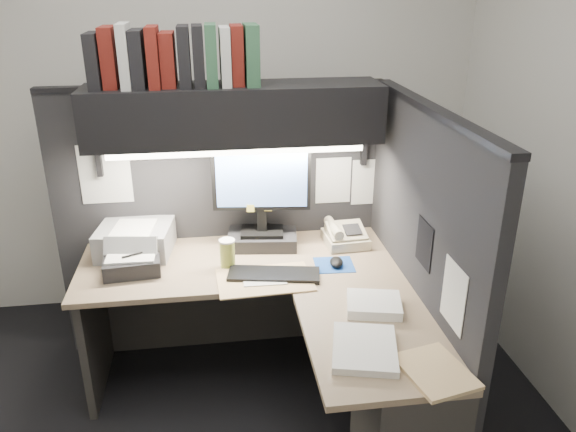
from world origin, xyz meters
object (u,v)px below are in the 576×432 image
at_px(notebook_stack, 132,263).
at_px(monitor, 262,208).
at_px(keyboard, 274,275).
at_px(telephone, 345,236).
at_px(printer, 136,239).
at_px(overhead_shelf, 235,114).
at_px(coffee_cup, 227,254).
at_px(desk, 313,362).

bearing_deg(notebook_stack, monitor, 16.40).
height_order(keyboard, notebook_stack, notebook_stack).
relative_size(telephone, printer, 0.62).
height_order(printer, notebook_stack, printer).
bearing_deg(overhead_shelf, coffee_cup, -107.09).
distance_m(keyboard, telephone, 0.57).
bearing_deg(desk, notebook_stack, 148.99).
xyz_separation_m(overhead_shelf, notebook_stack, (-0.58, -0.23, -0.73)).
bearing_deg(overhead_shelf, monitor, -7.45).
bearing_deg(keyboard, desk, -57.20).
relative_size(monitor, printer, 1.49).
bearing_deg(notebook_stack, keyboard, -13.04).
distance_m(desk, coffee_cup, 0.72).
xyz_separation_m(telephone, printer, (-1.19, 0.06, 0.03)).
bearing_deg(printer, notebook_stack, -81.56).
bearing_deg(monitor, telephone, 1.77).
xyz_separation_m(overhead_shelf, keyboard, (0.15, -0.39, -0.76)).
bearing_deg(overhead_shelf, telephone, -5.57).
bearing_deg(telephone, notebook_stack, -175.70).
height_order(overhead_shelf, telephone, overhead_shelf).
height_order(overhead_shelf, notebook_stack, overhead_shelf).
bearing_deg(desk, coffee_cup, 127.05).
xyz_separation_m(overhead_shelf, coffee_cup, (-0.08, -0.25, -0.70)).
xyz_separation_m(printer, notebook_stack, (0.00, -0.22, -0.04)).
height_order(telephone, printer, printer).
bearing_deg(coffee_cup, keyboard, -31.78).
relative_size(desk, notebook_stack, 5.95).
bearing_deg(telephone, overhead_shelf, 170.78).
distance_m(telephone, notebook_stack, 1.20).
bearing_deg(keyboard, telephone, 46.60).
distance_m(desk, keyboard, 0.49).
relative_size(printer, notebook_stack, 1.38).
bearing_deg(overhead_shelf, notebook_stack, -158.63).
relative_size(keyboard, telephone, 1.93).
distance_m(desk, overhead_shelf, 1.33).
relative_size(coffee_cup, notebook_stack, 0.52).
bearing_deg(notebook_stack, printer, 90.96).
bearing_deg(monitor, keyboard, -79.88).
distance_m(keyboard, printer, 0.83).
relative_size(desk, telephone, 6.96).
relative_size(desk, overhead_shelf, 1.10).
bearing_deg(telephone, keyboard, -147.47).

